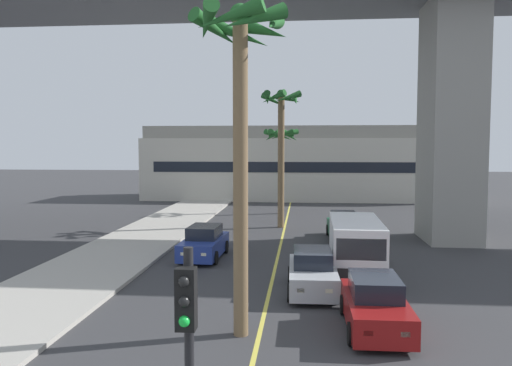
{
  "coord_description": "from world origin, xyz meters",
  "views": [
    {
      "loc": [
        1.24,
        0.77,
        5.44
      ],
      "look_at": [
        0.0,
        14.0,
        4.46
      ],
      "focal_mm": 35.83,
      "sensor_mm": 36.0,
      "label": 1
    }
  ],
  "objects_px": {
    "car_queue_front": "(204,243)",
    "palm_tree_mid_median": "(241,83)",
    "car_queue_third": "(375,305)",
    "palm_tree_near_median": "(281,125)",
    "car_queue_second": "(344,227)",
    "delivery_van": "(356,246)",
    "palm_tree_far_median": "(281,144)",
    "car_queue_fourth": "(312,273)"
  },
  "relations": [
    {
      "from": "palm_tree_near_median",
      "to": "palm_tree_mid_median",
      "type": "distance_m",
      "value": 19.45
    },
    {
      "from": "palm_tree_mid_median",
      "to": "car_queue_front",
      "type": "bearing_deg",
      "value": 107.1
    },
    {
      "from": "delivery_van",
      "to": "palm_tree_near_median",
      "type": "relative_size",
      "value": 0.58
    },
    {
      "from": "car_queue_second",
      "to": "palm_tree_near_median",
      "type": "xyz_separation_m",
      "value": [
        -3.86,
        3.95,
        6.07
      ]
    },
    {
      "from": "car_queue_second",
      "to": "car_queue_fourth",
      "type": "height_order",
      "value": "same"
    },
    {
      "from": "car_queue_front",
      "to": "car_queue_second",
      "type": "height_order",
      "value": "same"
    },
    {
      "from": "delivery_van",
      "to": "car_queue_second",
      "type": "bearing_deg",
      "value": 88.73
    },
    {
      "from": "car_queue_third",
      "to": "palm_tree_far_median",
      "type": "xyz_separation_m",
      "value": [
        -3.93,
        25.44,
        4.8
      ]
    },
    {
      "from": "car_queue_front",
      "to": "palm_tree_near_median",
      "type": "bearing_deg",
      "value": 71.35
    },
    {
      "from": "car_queue_fourth",
      "to": "car_queue_front",
      "type": "bearing_deg",
      "value": 134.42
    },
    {
      "from": "car_queue_third",
      "to": "car_queue_front",
      "type": "bearing_deg",
      "value": 127.66
    },
    {
      "from": "car_queue_third",
      "to": "palm_tree_near_median",
      "type": "bearing_deg",
      "value": 101.08
    },
    {
      "from": "car_queue_front",
      "to": "palm_tree_near_median",
      "type": "relative_size",
      "value": 0.46
    },
    {
      "from": "car_queue_second",
      "to": "palm_tree_near_median",
      "type": "height_order",
      "value": "palm_tree_near_median"
    },
    {
      "from": "car_queue_front",
      "to": "car_queue_second",
      "type": "bearing_deg",
      "value": 38.76
    },
    {
      "from": "palm_tree_mid_median",
      "to": "palm_tree_far_median",
      "type": "xyz_separation_m",
      "value": [
        -0.03,
        26.27,
        -1.65
      ]
    },
    {
      "from": "car_queue_front",
      "to": "delivery_van",
      "type": "xyz_separation_m",
      "value": [
        6.93,
        -2.84,
        0.57
      ]
    },
    {
      "from": "car_queue_front",
      "to": "car_queue_third",
      "type": "distance_m",
      "value": 11.3
    },
    {
      "from": "palm_tree_mid_median",
      "to": "delivery_van",
      "type": "bearing_deg",
      "value": 60.55
    },
    {
      "from": "car_queue_second",
      "to": "palm_tree_far_median",
      "type": "height_order",
      "value": "palm_tree_far_median"
    },
    {
      "from": "car_queue_front",
      "to": "palm_tree_far_median",
      "type": "bearing_deg",
      "value": 79.77
    },
    {
      "from": "palm_tree_near_median",
      "to": "palm_tree_mid_median",
      "type": "bearing_deg",
      "value": -90.74
    },
    {
      "from": "car_queue_front",
      "to": "car_queue_fourth",
      "type": "bearing_deg",
      "value": -45.58
    },
    {
      "from": "car_queue_second",
      "to": "palm_tree_mid_median",
      "type": "xyz_separation_m",
      "value": [
        -4.11,
        -15.49,
        6.44
      ]
    },
    {
      "from": "palm_tree_near_median",
      "to": "palm_tree_far_median",
      "type": "xyz_separation_m",
      "value": [
        -0.28,
        6.83,
        -1.27
      ]
    },
    {
      "from": "palm_tree_near_median",
      "to": "palm_tree_far_median",
      "type": "bearing_deg",
      "value": 92.37
    },
    {
      "from": "car_queue_second",
      "to": "palm_tree_mid_median",
      "type": "distance_m",
      "value": 17.28
    },
    {
      "from": "car_queue_second",
      "to": "car_queue_front",
      "type": "bearing_deg",
      "value": -141.24
    },
    {
      "from": "car_queue_third",
      "to": "delivery_van",
      "type": "bearing_deg",
      "value": 89.78
    },
    {
      "from": "car_queue_third",
      "to": "palm_tree_far_median",
      "type": "height_order",
      "value": "palm_tree_far_median"
    },
    {
      "from": "car_queue_fourth",
      "to": "palm_tree_mid_median",
      "type": "relative_size",
      "value": 0.44
    },
    {
      "from": "palm_tree_far_median",
      "to": "car_queue_fourth",
      "type": "bearing_deg",
      "value": -84.37
    },
    {
      "from": "delivery_van",
      "to": "palm_tree_near_median",
      "type": "height_order",
      "value": "palm_tree_near_median"
    },
    {
      "from": "car_queue_fourth",
      "to": "palm_tree_near_median",
      "type": "bearing_deg",
      "value": 97.11
    },
    {
      "from": "car_queue_fourth",
      "to": "delivery_van",
      "type": "bearing_deg",
      "value": 52.78
    },
    {
      "from": "car_queue_second",
      "to": "delivery_van",
      "type": "bearing_deg",
      "value": -91.27
    },
    {
      "from": "palm_tree_near_median",
      "to": "car_queue_front",
      "type": "bearing_deg",
      "value": -108.65
    },
    {
      "from": "car_queue_fourth",
      "to": "palm_tree_far_median",
      "type": "xyz_separation_m",
      "value": [
        -2.14,
        21.72,
        4.8
      ]
    },
    {
      "from": "car_queue_third",
      "to": "palm_tree_far_median",
      "type": "distance_m",
      "value": 26.18
    },
    {
      "from": "car_queue_front",
      "to": "palm_tree_mid_median",
      "type": "height_order",
      "value": "palm_tree_mid_median"
    },
    {
      "from": "car_queue_third",
      "to": "delivery_van",
      "type": "xyz_separation_m",
      "value": [
        0.02,
        6.11,
        0.57
      ]
    },
    {
      "from": "car_queue_second",
      "to": "palm_tree_mid_median",
      "type": "height_order",
      "value": "palm_tree_mid_median"
    }
  ]
}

